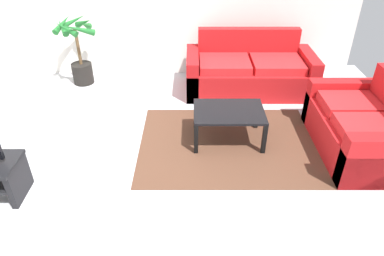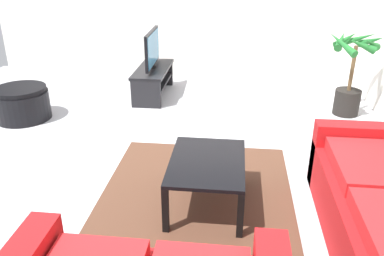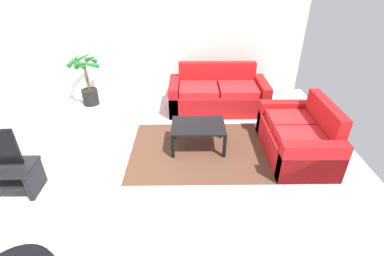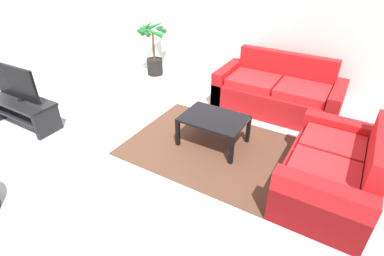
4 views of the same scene
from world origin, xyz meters
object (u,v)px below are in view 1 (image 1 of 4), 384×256
Objects in this scene: coffee_table at (228,114)px; potted_palm at (78,53)px; couch_main at (248,72)px; couch_loveseat at (361,128)px.

potted_palm is (-2.27, 1.68, 0.15)m from coffee_table.
couch_main is at bearing 72.39° from coffee_table.
coffee_table is 2.83m from potted_palm.
potted_palm reaches higher than coffee_table.
potted_palm is at bearing 153.77° from couch_loveseat.
potted_palm reaches higher than couch_loveseat.
couch_loveseat is 4.28m from potted_palm.
couch_loveseat reaches higher than coffee_table.
couch_loveseat is at bearing -7.75° from coffee_table.
couch_main is 2.29× the size of coffee_table.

